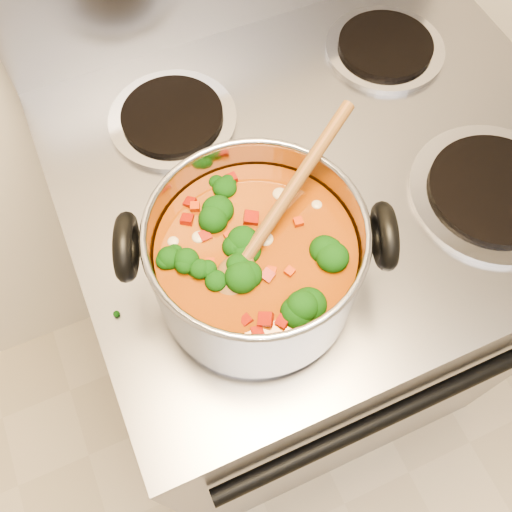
{
  "coord_description": "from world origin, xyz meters",
  "views": [
    {
      "loc": [
        -0.25,
        0.75,
        1.57
      ],
      "look_at": [
        -0.13,
        1.01,
        1.01
      ],
      "focal_mm": 40.0,
      "sensor_mm": 36.0,
      "label": 1
    }
  ],
  "objects": [
    {
      "name": "stockpot",
      "position": [
        -0.13,
        1.01,
        1.0
      ],
      "size": [
        0.3,
        0.24,
        0.15
      ],
      "rotation": [
        0.0,
        0.0,
        -0.37
      ],
      "color": "#A1A1A9",
      "rests_on": "electric_range"
    },
    {
      "name": "wooden_spoon",
      "position": [
        -0.12,
        1.02,
        1.04
      ],
      "size": [
        0.24,
        0.16,
        0.09
      ],
      "rotation": [
        0.0,
        0.0,
        0.55
      ],
      "color": "brown",
      "rests_on": "stockpot"
    },
    {
      "name": "electric_range",
      "position": [
        0.04,
        1.16,
        0.47
      ],
      "size": [
        0.75,
        0.68,
        1.08
      ],
      "color": "gray",
      "rests_on": "ground"
    },
    {
      "name": "cooktop_crumbs",
      "position": [
        -0.19,
        1.03,
        0.92
      ],
      "size": [
        0.08,
        0.32,
        0.01
      ],
      "color": "black",
      "rests_on": "electric_range"
    }
  ]
}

